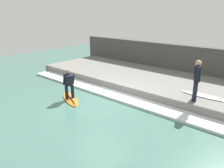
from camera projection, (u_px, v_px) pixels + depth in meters
name	position (u px, v px, depth m)	size (l,w,h in m)	color
ground_plane	(101.00, 103.00, 9.52)	(28.00, 28.00, 0.00)	#426B60
concrete_ledge	(147.00, 80.00, 12.10)	(4.40, 12.99, 0.43)	slate
back_wall	(168.00, 59.00, 13.62)	(0.50, 13.64, 1.94)	#474442
wave_foam_crest	(116.00, 96.00, 10.25)	(0.89, 12.34, 0.11)	silver
surfboard_riding	(70.00, 99.00, 9.95)	(1.25, 1.96, 0.07)	orange
surfer_riding	(69.00, 83.00, 9.71)	(0.48, 0.50, 1.34)	black
surfer_waiting_near	(197.00, 78.00, 8.46)	(0.53, 0.39, 1.63)	black
surfboard_waiting_near	(206.00, 96.00, 9.08)	(0.51, 2.04, 0.06)	silver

